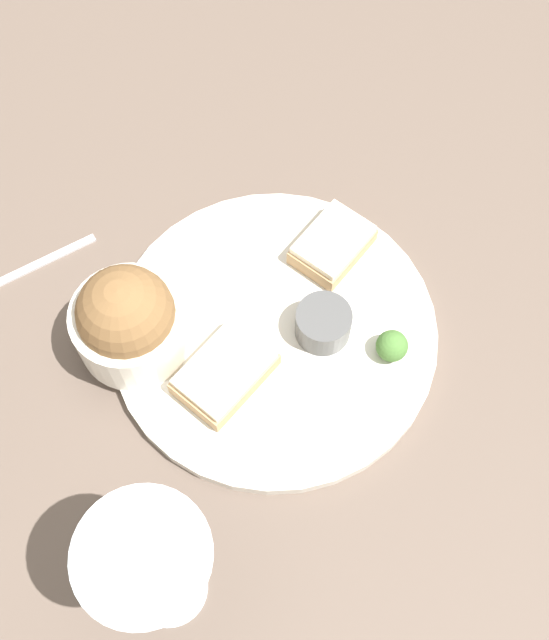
% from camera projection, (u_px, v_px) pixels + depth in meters
% --- Properties ---
extents(ground_plane, '(4.00, 4.00, 0.00)m').
position_uv_depth(ground_plane, '(274.00, 335.00, 0.76)').
color(ground_plane, brown).
extents(dinner_plate, '(0.31, 0.31, 0.01)m').
position_uv_depth(dinner_plate, '(274.00, 332.00, 0.76)').
color(dinner_plate, silver).
rests_on(dinner_plate, ground_plane).
extents(salad_bowl, '(0.10, 0.10, 0.10)m').
position_uv_depth(salad_bowl, '(128.00, 320.00, 0.71)').
color(salad_bowl, silver).
rests_on(salad_bowl, dinner_plate).
extents(sauce_ramekin, '(0.05, 0.05, 0.03)m').
position_uv_depth(sauce_ramekin, '(323.00, 323.00, 0.73)').
color(sauce_ramekin, '#4C4C4C').
rests_on(sauce_ramekin, dinner_plate).
extents(cheese_toast_near, '(0.10, 0.08, 0.03)m').
position_uv_depth(cheese_toast_near, '(225.00, 372.00, 0.72)').
color(cheese_toast_near, tan).
rests_on(cheese_toast_near, dinner_plate).
extents(cheese_toast_far, '(0.09, 0.07, 0.03)m').
position_uv_depth(cheese_toast_far, '(333.00, 244.00, 0.78)').
color(cheese_toast_far, tan).
rests_on(cheese_toast_far, dinner_plate).
extents(wine_glass, '(0.09, 0.09, 0.16)m').
position_uv_depth(wine_glass, '(151.00, 566.00, 0.56)').
color(wine_glass, silver).
rests_on(wine_glass, ground_plane).
extents(garnish, '(0.03, 0.03, 0.03)m').
position_uv_depth(garnish, '(392.00, 346.00, 0.73)').
color(garnish, '#477533').
rests_on(garnish, dinner_plate).
extents(fork, '(0.14, 0.10, 0.01)m').
position_uv_depth(fork, '(20.00, 272.00, 0.79)').
color(fork, silver).
rests_on(fork, ground_plane).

